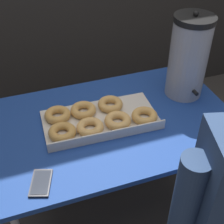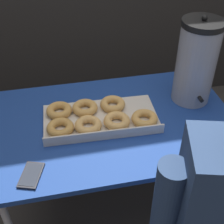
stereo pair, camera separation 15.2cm
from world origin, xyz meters
TOP-DOWN VIEW (x-y plane):
  - ground_plane at (0.00, 0.00)m, footprint 12.00×12.00m
  - folding_table at (0.00, 0.00)m, footprint 1.19×0.77m
  - donut_box at (-0.09, 0.01)m, footprint 0.58×0.32m
  - coffee_urn at (0.43, 0.11)m, footprint 0.21×0.23m
  - cell_phone at (-0.42, -0.27)m, footprint 0.12×0.15m

SIDE VIEW (x-z plane):
  - ground_plane at x=0.00m, z-range 0.00..0.00m
  - folding_table at x=0.00m, z-range 0.31..1.01m
  - cell_phone at x=-0.42m, z-range 0.71..0.72m
  - donut_box at x=-0.09m, z-range 0.71..0.76m
  - coffee_urn at x=0.43m, z-range 0.70..1.16m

